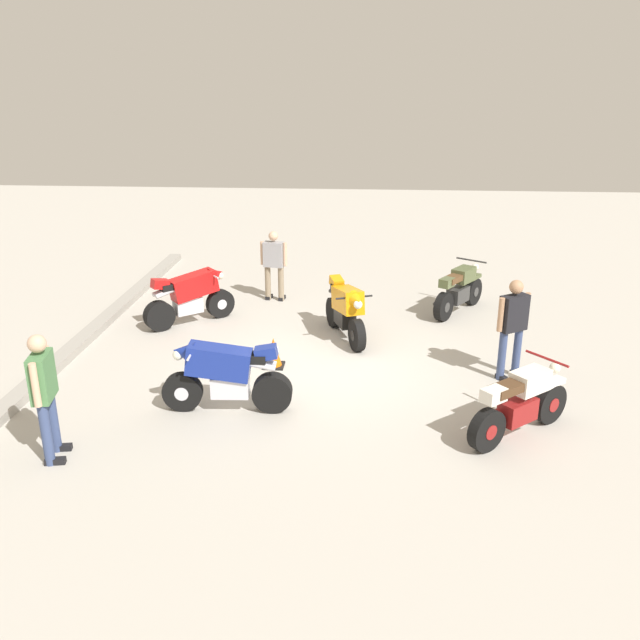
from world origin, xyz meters
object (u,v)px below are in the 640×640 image
Objects in this scene: motorcycle_orange_sportbike at (346,309)px; person_in_green_shirt at (44,389)px; traffic_cone at (274,352)px; person_in_gray_shirt at (274,262)px; motorcycle_olive_vintage at (459,290)px; motorcycle_cream_vintage at (520,404)px; person_in_black_shirt at (513,323)px; motorcycle_red_sportbike at (190,296)px; motorcycle_blue_sportbike at (226,374)px.

motorcycle_orange_sportbike is 5.93m from person_in_green_shirt.
person_in_gray_shirt is at bearing 7.67° from traffic_cone.
traffic_cone is at bearing -162.11° from person_in_gray_shirt.
motorcycle_olive_vintage is 4.75m from traffic_cone.
person_in_gray_shirt is (5.83, 4.24, 0.40)m from motorcycle_cream_vintage.
motorcycle_red_sportbike is at bearing -143.41° from person_in_black_shirt.
person_in_gray_shirt is 2.99× the size of traffic_cone.
person_in_green_shirt reaches higher than motorcycle_cream_vintage.
motorcycle_red_sportbike is 0.83× the size of motorcycle_blue_sportbike.
motorcycle_cream_vintage is at bearing -133.77° from person_in_gray_shirt.
traffic_cone is at bearing -108.63° from motorcycle_blue_sportbike.
person_in_gray_shirt reaches higher than motorcycle_orange_sportbike.
motorcycle_orange_sportbike is at bearing 85.20° from motorcycle_cream_vintage.
motorcycle_blue_sportbike reaches higher than motorcycle_olive_vintage.
motorcycle_red_sportbike is 0.93× the size of person_in_green_shirt.
motorcycle_blue_sportbike is 1.23× the size of motorcycle_cream_vintage.
person_in_green_shirt is (-1.04, 6.23, 0.51)m from motorcycle_cream_vintage.
person_in_green_shirt reaches higher than traffic_cone.
traffic_cone is at bearing -85.55° from motorcycle_red_sportbike.
motorcycle_olive_vintage is 8.75m from person_in_green_shirt.
person_in_gray_shirt is (0.55, 4.04, 0.40)m from motorcycle_olive_vintage.
motorcycle_red_sportbike reaches higher than traffic_cone.
motorcycle_cream_vintage is 1.01× the size of person_in_gray_shirt.
motorcycle_blue_sportbike is at bearing 25.89° from person_in_green_shirt.
motorcycle_blue_sportbike is at bearing -169.48° from person_in_gray_shirt.
motorcycle_orange_sportbike is 3.23m from motorcycle_red_sportbike.
motorcycle_orange_sportbike is 3.58× the size of traffic_cone.
motorcycle_orange_sportbike is 1.92m from traffic_cone.
person_in_green_shirt is at bearing 170.23° from motorcycle_olive_vintage.
traffic_cone is (-2.04, -1.98, -0.33)m from motorcycle_red_sportbike.
motorcycle_cream_vintage is (-4.17, -5.72, -0.11)m from motorcycle_red_sportbike.
person_in_black_shirt is 7.14m from person_in_green_shirt.
motorcycle_blue_sportbike reaches higher than motorcycle_cream_vintage.
person_in_gray_shirt is (2.24, 1.69, 0.29)m from motorcycle_orange_sportbike.
motorcycle_cream_vintage reaches higher than traffic_cone.
motorcycle_orange_sportbike is 0.97× the size of motorcycle_blue_sportbike.
traffic_cone is at bearing 41.37° from person_in_green_shirt.
person_in_green_shirt reaches higher than motorcycle_olive_vintage.
motorcycle_red_sportbike is 2.87m from traffic_cone.
motorcycle_red_sportbike is at bearing 73.94° from person_in_green_shirt.
motorcycle_blue_sportbike is at bearing 164.39° from traffic_cone.
motorcycle_orange_sportbike reaches higher than traffic_cone.
person_in_gray_shirt reaches higher than motorcycle_blue_sportbike.
motorcycle_orange_sportbike is at bearing 159.70° from motorcycle_olive_vintage.
motorcycle_cream_vintage is at bearing -1.04° from person_in_green_shirt.
motorcycle_olive_vintage is 3.37m from person_in_black_shirt.
person_in_green_shirt is (-5.21, 0.50, 0.41)m from motorcycle_red_sportbike.
motorcycle_red_sportbike and motorcycle_blue_sportbike have the same top height.
motorcycle_orange_sportbike is at bearing -120.94° from motorcycle_blue_sportbike.
person_in_gray_shirt is (5.39, 0.03, 0.29)m from motorcycle_blue_sportbike.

